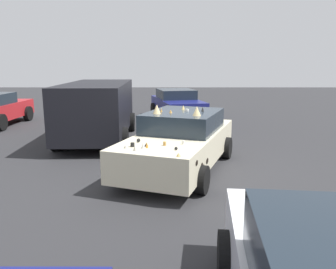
% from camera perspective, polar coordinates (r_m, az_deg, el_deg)
% --- Properties ---
extents(ground_plane, '(60.00, 60.00, 0.00)m').
position_cam_1_polar(ground_plane, '(8.68, 1.99, -5.82)').
color(ground_plane, '#2D2D30').
extents(art_car_decorated, '(4.94, 3.26, 1.66)m').
position_cam_1_polar(art_car_decorated, '(8.54, 2.14, -1.07)').
color(art_car_decorated, beige).
rests_on(art_car_decorated, ground).
extents(parked_van_row_back_far, '(5.18, 2.44, 1.98)m').
position_cam_1_polar(parked_van_row_back_far, '(12.03, -11.74, 4.39)').
color(parked_van_row_back_far, black).
rests_on(parked_van_row_back_far, ground).
extents(parked_sedan_far_left, '(4.50, 2.69, 1.42)m').
position_cam_1_polar(parked_sedan_far_left, '(16.28, 1.50, 5.11)').
color(parked_sedan_far_left, navy).
rests_on(parked_sedan_far_left, ground).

